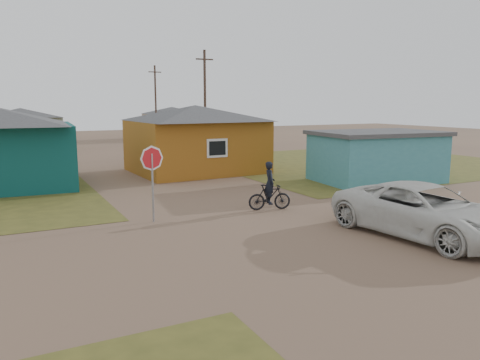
# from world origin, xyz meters

# --- Properties ---
(ground) EXTENTS (120.00, 120.00, 0.00)m
(ground) POSITION_xyz_m (0.00, 0.00, 0.00)
(ground) COLOR brown
(grass_ne) EXTENTS (20.00, 18.00, 0.00)m
(grass_ne) POSITION_xyz_m (14.00, 13.00, 0.01)
(grass_ne) COLOR brown
(grass_ne) RESTS_ON ground
(house_yellow) EXTENTS (7.72, 6.76, 3.90)m
(house_yellow) POSITION_xyz_m (2.50, 14.00, 2.00)
(house_yellow) COLOR #9C5C18
(house_yellow) RESTS_ON ground
(shed_turquoise) EXTENTS (6.71, 4.93, 2.60)m
(shed_turquoise) POSITION_xyz_m (9.50, 6.50, 1.31)
(shed_turquoise) COLOR teal
(shed_turquoise) RESTS_ON ground
(house_pale_west) EXTENTS (7.04, 6.15, 3.60)m
(house_pale_west) POSITION_xyz_m (-6.00, 34.00, 1.86)
(house_pale_west) COLOR #94A18B
(house_pale_west) RESTS_ON ground
(house_beige_east) EXTENTS (6.95, 6.05, 3.60)m
(house_beige_east) POSITION_xyz_m (10.00, 40.00, 1.86)
(house_beige_east) COLOR gray
(house_beige_east) RESTS_ON ground
(utility_pole_near) EXTENTS (1.40, 0.20, 8.00)m
(utility_pole_near) POSITION_xyz_m (6.50, 22.00, 4.14)
(utility_pole_near) COLOR #46332A
(utility_pole_near) RESTS_ON ground
(utility_pole_far) EXTENTS (1.40, 0.20, 8.00)m
(utility_pole_far) POSITION_xyz_m (7.50, 38.00, 4.14)
(utility_pole_far) COLOR #46332A
(utility_pole_far) RESTS_ON ground
(stop_sign) EXTENTS (0.85, 0.19, 2.62)m
(stop_sign) POSITION_xyz_m (-3.28, 3.53, 1.91)
(stop_sign) COLOR gray
(stop_sign) RESTS_ON ground
(cyclist) EXTENTS (1.70, 0.88, 1.85)m
(cyclist) POSITION_xyz_m (1.20, 3.30, 0.67)
(cyclist) COLOR black
(cyclist) RESTS_ON ground
(vehicle) EXTENTS (3.29, 6.02, 1.60)m
(vehicle) POSITION_xyz_m (3.52, -1.95, 0.80)
(vehicle) COLOR silver
(vehicle) RESTS_ON ground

